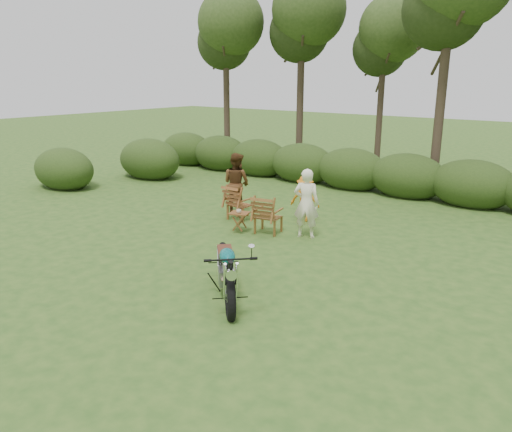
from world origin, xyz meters
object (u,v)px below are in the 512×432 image
Objects in this scene: motorcycle at (227,295)px; side_table at (240,222)px; child at (304,221)px; adult_a at (305,237)px; lawn_chair_left at (240,219)px; adult_b at (237,213)px; cup at (239,211)px; lawn_chair_right at (268,233)px.

side_table is at bearing 170.70° from motorcycle.
motorcycle is at bearing 91.01° from child.
side_table is at bearing 3.54° from adult_a.
adult_b is (-0.52, 0.47, 0.00)m from lawn_chair_left.
adult_a is 0.98× the size of adult_b.
motorcycle is 3.75m from side_table.
child is (-1.42, 4.88, 0.00)m from motorcycle.
cup is 2.09m from child.
side_table reaches higher than lawn_chair_left.
motorcycle reaches higher than cup.
child is (1.97, 0.47, 0.00)m from adult_b.
adult_b is at bearing 172.74° from motorcycle.
adult_a is (-0.63, 3.68, 0.00)m from motorcycle.
adult_b is 2.03m from child.
adult_b is (-1.83, 0.99, 0.00)m from lawn_chair_right.
lawn_chair_left is 1.30m from cup.
adult_b is at bearing 131.76° from side_table.
motorcycle reaches higher than child.
adult_b reaches higher than lawn_chair_right.
motorcycle is at bearing -54.47° from side_table.
lawn_chair_left is (-1.31, 0.51, 0.00)m from lawn_chair_right.
adult_a reaches higher than lawn_chair_left.
adult_a is (0.92, 0.27, 0.00)m from lawn_chair_right.
adult_a reaches higher than side_table.
side_table is at bearing 129.35° from lawn_chair_left.
lawn_chair_left is 0.56× the size of adult_b.
cup reaches higher than lawn_chair_right.
child is (-0.78, 1.19, 0.00)m from adult_a.
lawn_chair_right is at bearing 159.68° from motorcycle.
lawn_chair_right reaches higher than lawn_chair_left.
adult_a is 2.84m from adult_b.
adult_a reaches higher than child.
adult_b is (-1.21, 1.36, -0.25)m from side_table.
lawn_chair_left is 2.25m from adult_a.
lawn_chair_right is at bearing 34.93° from cup.
child is at bearing -165.06° from adult_b.
lawn_chair_right is at bearing 153.08° from adult_b.
child is at bearing 68.45° from cup.
adult_b is at bearing -41.30° from lawn_chair_left.
lawn_chair_right is 2.08m from adult_b.
motorcycle is at bearing 80.72° from adult_a.
child is at bearing -75.92° from adult_a.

